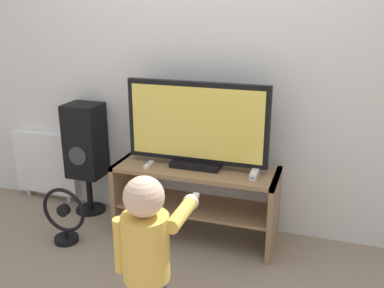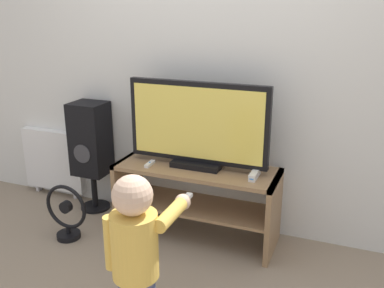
% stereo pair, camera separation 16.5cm
% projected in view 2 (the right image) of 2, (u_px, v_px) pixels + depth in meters
% --- Properties ---
extents(ground_plane, '(16.00, 16.00, 0.00)m').
position_uv_depth(ground_plane, '(185.00, 250.00, 3.13)').
color(ground_plane, gray).
extents(wall_back, '(10.00, 0.06, 2.60)m').
position_uv_depth(wall_back, '(211.00, 63.00, 3.18)').
color(wall_back, silver).
rests_on(wall_back, ground_plane).
extents(tv_stand, '(1.21, 0.44, 0.57)m').
position_uv_depth(tv_stand, '(196.00, 191.00, 3.20)').
color(tv_stand, '#93704C').
rests_on(tv_stand, ground_plane).
extents(television, '(1.05, 0.20, 0.63)m').
position_uv_depth(television, '(198.00, 126.00, 3.07)').
color(television, black).
rests_on(television, tv_stand).
extents(game_console, '(0.05, 0.18, 0.05)m').
position_uv_depth(game_console, '(255.00, 175.00, 2.95)').
color(game_console, white).
rests_on(game_console, tv_stand).
extents(remote_primary, '(0.04, 0.13, 0.03)m').
position_uv_depth(remote_primary, '(150.00, 164.00, 3.18)').
color(remote_primary, white).
rests_on(remote_primary, tv_stand).
extents(child, '(0.36, 0.52, 0.94)m').
position_uv_depth(child, '(136.00, 246.00, 2.15)').
color(child, '#3F4C72').
rests_on(child, ground_plane).
extents(speaker_tower, '(0.28, 0.26, 0.95)m').
position_uv_depth(speaker_tower, '(91.00, 142.00, 3.59)').
color(speaker_tower, black).
rests_on(speaker_tower, ground_plane).
extents(floor_fan, '(0.36, 0.18, 0.44)m').
position_uv_depth(floor_fan, '(67.00, 214.00, 3.24)').
color(floor_fan, black).
rests_on(floor_fan, ground_plane).
extents(radiator, '(0.62, 0.08, 0.63)m').
position_uv_depth(radiator, '(54.00, 160.00, 3.95)').
color(radiator, white).
rests_on(radiator, ground_plane).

